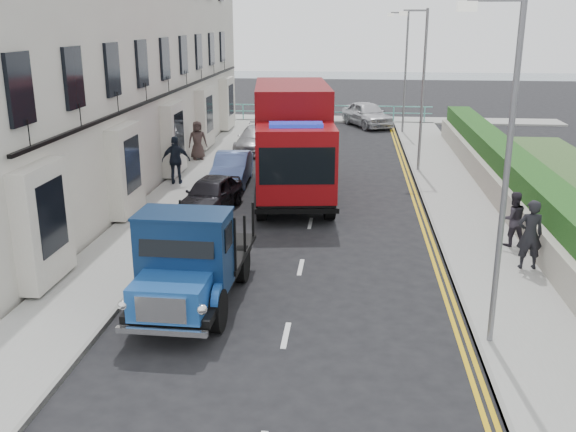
# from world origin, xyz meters

# --- Properties ---
(ground) EXTENTS (120.00, 120.00, 0.00)m
(ground) POSITION_xyz_m (0.00, 0.00, 0.00)
(ground) COLOR black
(ground) RESTS_ON ground
(pavement_west) EXTENTS (2.40, 38.00, 0.12)m
(pavement_west) POSITION_xyz_m (-5.20, 9.00, 0.06)
(pavement_west) COLOR gray
(pavement_west) RESTS_ON ground
(pavement_east) EXTENTS (2.60, 38.00, 0.12)m
(pavement_east) POSITION_xyz_m (5.30, 9.00, 0.06)
(pavement_east) COLOR gray
(pavement_east) RESTS_ON ground
(promenade) EXTENTS (30.00, 2.50, 0.12)m
(promenade) POSITION_xyz_m (0.00, 29.00, 0.06)
(promenade) COLOR gray
(promenade) RESTS_ON ground
(sea_plane) EXTENTS (120.00, 120.00, 0.00)m
(sea_plane) POSITION_xyz_m (0.00, 60.00, 0.00)
(sea_plane) COLOR slate
(sea_plane) RESTS_ON ground
(terrace_west) EXTENTS (6.31, 30.20, 14.25)m
(terrace_west) POSITION_xyz_m (-9.47, 13.00, 7.17)
(terrace_west) COLOR silver
(terrace_west) RESTS_ON ground
(garden_east) EXTENTS (1.45, 28.00, 1.75)m
(garden_east) POSITION_xyz_m (7.21, 9.00, 0.90)
(garden_east) COLOR #B2AD9E
(garden_east) RESTS_ON ground
(seafront_railing) EXTENTS (13.00, 0.08, 1.11)m
(seafront_railing) POSITION_xyz_m (0.00, 28.20, 0.58)
(seafront_railing) COLOR #59B2A5
(seafront_railing) RESTS_ON ground
(lamp_near) EXTENTS (1.23, 0.18, 7.00)m
(lamp_near) POSITION_xyz_m (4.18, -2.00, 4.00)
(lamp_near) COLOR slate
(lamp_near) RESTS_ON ground
(lamp_mid) EXTENTS (1.23, 0.18, 7.00)m
(lamp_mid) POSITION_xyz_m (4.18, 14.00, 4.00)
(lamp_mid) COLOR slate
(lamp_mid) RESTS_ON ground
(lamp_far) EXTENTS (1.23, 0.18, 7.00)m
(lamp_far) POSITION_xyz_m (4.18, 24.00, 4.00)
(lamp_far) COLOR slate
(lamp_far) RESTS_ON ground
(bedford_lorry) EXTENTS (2.17, 5.21, 2.43)m
(bedford_lorry) POSITION_xyz_m (-2.37, -1.04, 1.12)
(bedford_lorry) COLOR black
(bedford_lorry) RESTS_ON ground
(red_lorry) EXTENTS (3.69, 8.25, 4.18)m
(red_lorry) POSITION_xyz_m (-0.94, 9.59, 2.22)
(red_lorry) COLOR black
(red_lorry) RESTS_ON ground
(parked_car_front) EXTENTS (1.98, 3.89, 1.27)m
(parked_car_front) POSITION_xyz_m (-3.60, 7.00, 0.63)
(parked_car_front) COLOR black
(parked_car_front) RESTS_ON ground
(parked_car_mid) EXTENTS (1.51, 3.92, 1.27)m
(parked_car_mid) POSITION_xyz_m (-3.60, 11.15, 0.64)
(parked_car_mid) COLOR #5E7DCA
(parked_car_mid) RESTS_ON ground
(parked_car_rear) EXTENTS (1.95, 4.44, 1.27)m
(parked_car_rear) POSITION_xyz_m (-3.60, 18.00, 0.63)
(parked_car_rear) COLOR #A9A9AE
(parked_car_rear) RESTS_ON ground
(seafront_car_left) EXTENTS (2.87, 5.18, 1.37)m
(seafront_car_left) POSITION_xyz_m (-1.77, 27.00, 0.69)
(seafront_car_left) COLOR black
(seafront_car_left) RESTS_ON ground
(seafront_car_right) EXTENTS (3.60, 4.94, 1.56)m
(seafront_car_right) POSITION_xyz_m (2.24, 26.60, 0.78)
(seafront_car_right) COLOR #BAB9BF
(seafront_car_right) RESTS_ON ground
(pedestrian_east_near) EXTENTS (0.73, 0.50, 1.91)m
(pedestrian_east_near) POSITION_xyz_m (6.10, 2.27, 1.07)
(pedestrian_east_near) COLOR black
(pedestrian_east_near) RESTS_ON pavement_east
(pedestrian_east_far) EXTENTS (0.89, 0.74, 1.64)m
(pedestrian_east_far) POSITION_xyz_m (6.09, 4.11, 0.94)
(pedestrian_east_far) COLOR #2E2831
(pedestrian_east_far) RESTS_ON pavement_east
(pedestrian_west_near) EXTENTS (1.20, 0.66, 1.94)m
(pedestrian_west_near) POSITION_xyz_m (-5.76, 10.43, 1.09)
(pedestrian_west_near) COLOR black
(pedestrian_west_near) RESTS_ON pavement_west
(pedestrian_west_far) EXTENTS (1.05, 0.88, 1.83)m
(pedestrian_west_far) POSITION_xyz_m (-6.00, 15.17, 1.03)
(pedestrian_west_far) COLOR #372A27
(pedestrian_west_far) RESTS_ON pavement_west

